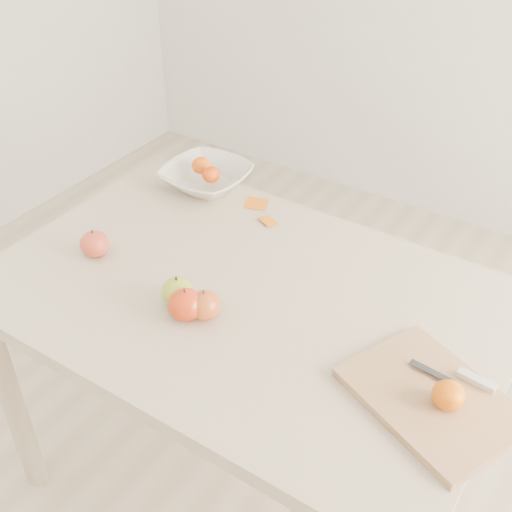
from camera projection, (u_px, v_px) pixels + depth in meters
The scene contains 14 objects.
ground at pixel (247, 481), 1.95m from camera, with size 3.50×3.50×0.00m, color #C6B293.
table at pixel (245, 322), 1.56m from camera, with size 1.20×0.80×0.75m.
cutting_board at pixel (432, 398), 1.23m from camera, with size 0.32×0.23×0.02m, color tan.
board_tangerine at pixel (448, 395), 1.18m from camera, with size 0.06×0.06×0.05m, color #DA6707.
fruit_bowl at pixel (206, 177), 1.87m from camera, with size 0.25×0.25×0.06m, color silver.
bowl_tangerine_near at pixel (201, 165), 1.87m from camera, with size 0.06×0.06×0.05m, color #E55408.
bowl_tangerine_far at pixel (211, 174), 1.83m from camera, with size 0.05×0.05×0.05m, color red.
orange_peel_a at pixel (256, 205), 1.80m from camera, with size 0.06×0.04×0.00m, color #D8610F.
orange_peel_b at pixel (268, 222), 1.73m from camera, with size 0.04×0.04×0.00m, color orange.
paring_knife at pixel (469, 379), 1.24m from camera, with size 0.17×0.05×0.01m.
apple_green at pixel (177, 291), 1.44m from camera, with size 0.07×0.07×0.07m, color olive.
apple_red_e at pixel (204, 305), 1.41m from camera, with size 0.07×0.07×0.06m, color maroon.
apple_red_c at pixel (186, 305), 1.40m from camera, with size 0.08×0.08×0.07m, color #9B0C01.
apple_red_d at pixel (95, 244), 1.59m from camera, with size 0.07×0.07×0.07m, color maroon.
Camera 1 is at (0.66, -0.95, 1.71)m, focal length 45.00 mm.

